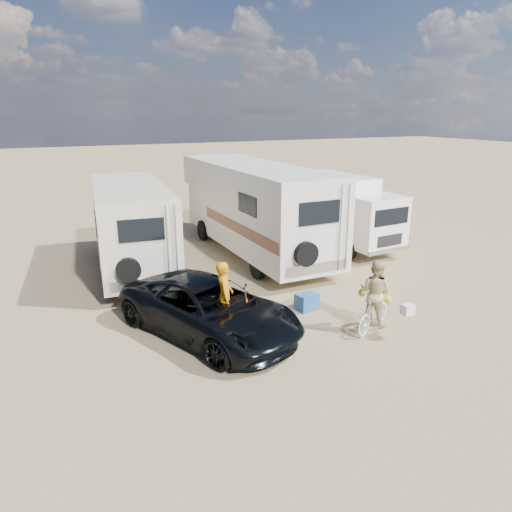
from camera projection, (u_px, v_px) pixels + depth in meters
name	position (u px, v px, depth m)	size (l,w,h in m)	color
ground	(371.00, 324.00, 12.17)	(140.00, 140.00, 0.00)	#A0885F
rv_main	(254.00, 210.00, 17.78)	(2.54, 8.92, 3.39)	silver
rv_left	(132.00, 229.00, 15.77)	(2.25, 6.41, 2.98)	beige
box_truck	(342.00, 212.00, 18.86)	(2.09, 5.43, 2.79)	white
dark_suv	(209.00, 308.00, 11.43)	(2.28, 4.94, 1.37)	black
bike_man	(225.00, 316.00, 11.43)	(0.68, 1.95, 1.03)	#D94711
bike_woman	(373.00, 313.00, 11.71)	(0.43, 1.52, 0.91)	beige
rider_man	(225.00, 303.00, 11.33)	(0.63, 0.41, 1.72)	#C17006
rider_woman	(375.00, 299.00, 11.60)	(0.82, 0.64, 1.68)	tan
bike_parked	(390.00, 235.00, 19.24)	(0.58, 1.65, 0.87)	#252825
cooler	(307.00, 302.00, 13.00)	(0.58, 0.42, 0.47)	#215396
crate	(341.00, 265.00, 16.25)	(0.45, 0.45, 0.36)	olive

